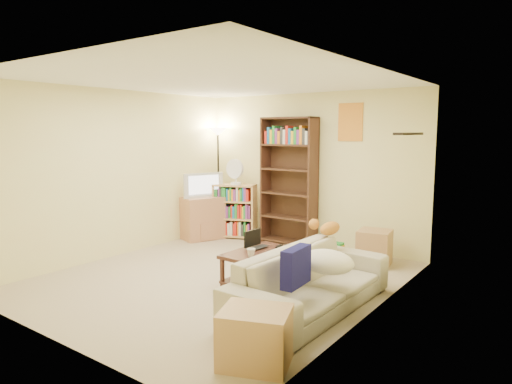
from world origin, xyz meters
TOP-DOWN VIEW (x-y plane):
  - room at (0.00, 0.01)m, footprint 4.50×4.54m
  - sofa at (1.45, -0.25)m, footprint 2.20×0.97m
  - navy_pillow at (1.54, -0.71)m, footprint 0.15×0.42m
  - cream_blanket at (1.61, -0.20)m, footprint 0.58×0.41m
  - tabby_cat at (1.20, 0.59)m, footprint 0.49×0.19m
  - coffee_table at (0.51, 0.10)m, footprint 0.55×0.95m
  - laptop at (0.49, 0.19)m, footprint 0.33×0.24m
  - laptop_screen at (0.36, 0.19)m, footprint 0.02×0.31m
  - mug at (0.59, -0.16)m, footprint 0.13×0.13m
  - tv_remote at (0.62, 0.41)m, footprint 0.09×0.17m
  - tv_stand at (-1.70, 1.48)m, footprint 0.71×0.82m
  - television at (-1.70, 1.48)m, footprint 0.80×0.60m
  - tall_bookshelf at (-0.27, 2.05)m, footprint 0.95×0.32m
  - short_bookshelf at (-1.27, 1.87)m, footprint 0.80×0.55m
  - desk_fan at (-1.22, 1.82)m, footprint 0.34×0.19m
  - floor_lamp at (-1.80, 2.05)m, footprint 0.33×0.33m
  - side_table at (1.37, 1.72)m, footprint 0.50×0.50m
  - end_cabinet at (1.65, -1.52)m, footprint 0.68×0.63m
  - book_stacks at (0.52, 1.81)m, footprint 0.75×0.23m

SIDE VIEW (x-z plane):
  - book_stacks at x=0.52m, z-range -0.01..0.21m
  - end_cabinet at x=1.65m, z-range 0.00..0.46m
  - side_table at x=1.37m, z-range 0.00..0.50m
  - coffee_table at x=0.51m, z-range 0.06..0.47m
  - sofa at x=1.45m, z-range 0.00..0.63m
  - tv_stand at x=-1.70m, z-range 0.00..0.74m
  - tv_remote at x=0.62m, z-range 0.42..0.44m
  - laptop at x=0.49m, z-range 0.42..0.44m
  - mug at x=0.59m, z-range 0.42..0.51m
  - short_bookshelf at x=-1.27m, z-range 0.00..0.96m
  - cream_blanket at x=1.61m, z-range 0.41..0.66m
  - laptop_screen at x=0.36m, z-range 0.44..0.64m
  - navy_pillow at x=1.54m, z-range 0.41..0.79m
  - tabby_cat at x=1.20m, z-range 0.63..0.80m
  - television at x=-1.70m, z-range 0.74..1.17m
  - tall_bookshelf at x=-0.27m, z-range 0.06..2.17m
  - desk_fan at x=-1.22m, z-range 0.96..1.41m
  - floor_lamp at x=-1.80m, z-range 0.58..2.53m
  - room at x=0.00m, z-range 0.36..2.88m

